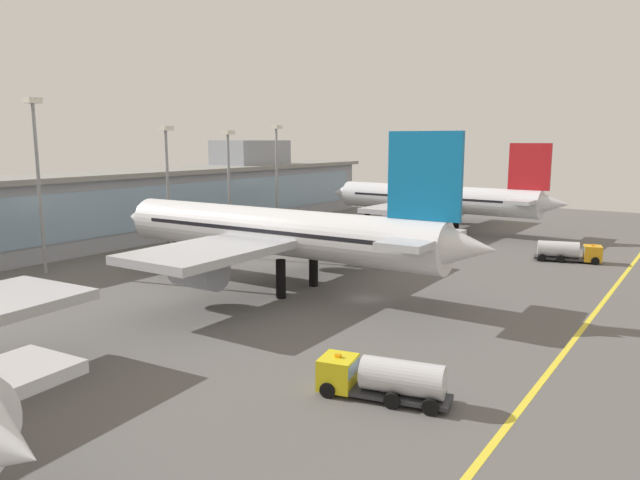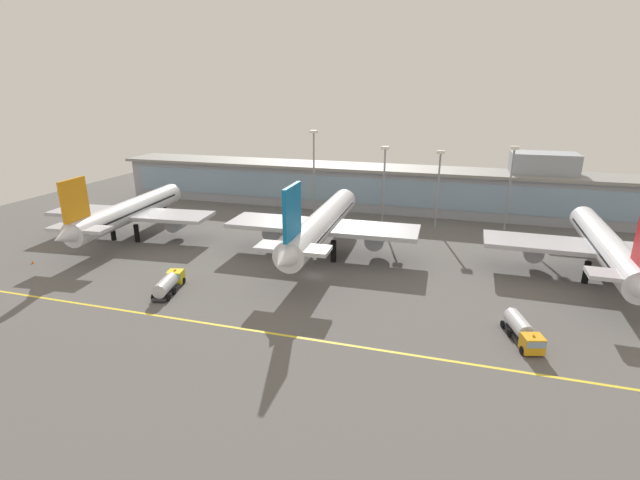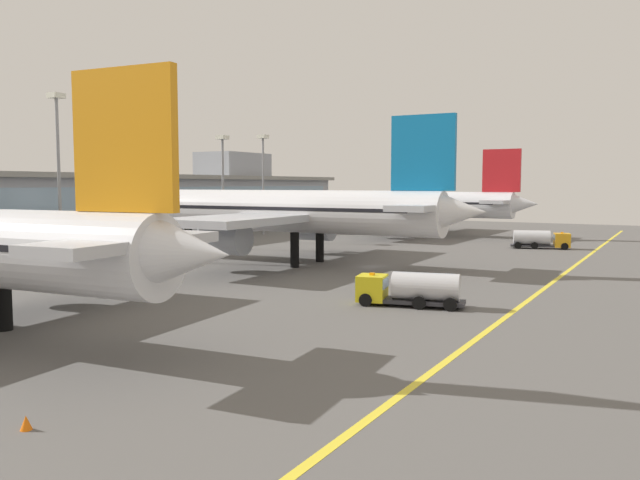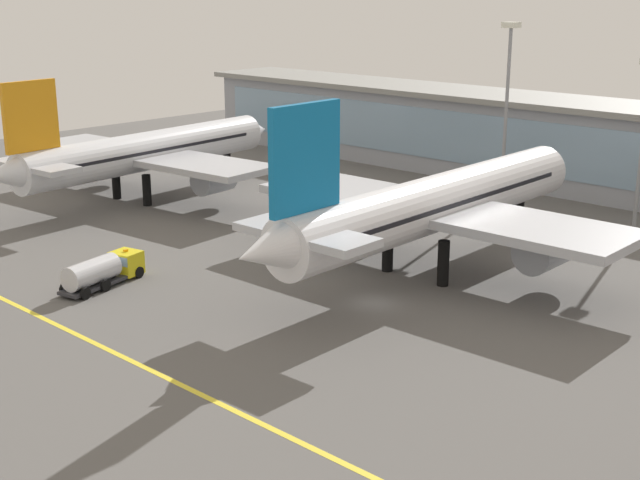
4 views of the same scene
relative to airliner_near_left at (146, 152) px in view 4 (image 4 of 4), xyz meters
The scene contains 6 objects.
ground_plane 48.62m from the airliner_near_left, 12.11° to the right, with size 208.78×208.78×0.00m, color #5B5956.
taxiway_centreline_stripe 57.39m from the airliner_near_left, 34.26° to the right, with size 167.02×0.50×0.01m, color yellow.
airliner_near_left is the anchor object (origin of this frame).
airliner_near_right 45.48m from the airliner_near_left, ahead, with size 39.10×51.54×18.21m.
baggage_tug_near 35.26m from the airliner_near_left, 42.59° to the right, with size 4.59×9.36×2.90m.
apron_light_mast_west 47.15m from the airliner_near_left, 42.02° to the left, with size 1.80×1.80×22.61m.
Camera 4 is at (46.57, -56.34, 27.11)m, focal length 49.31 mm.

